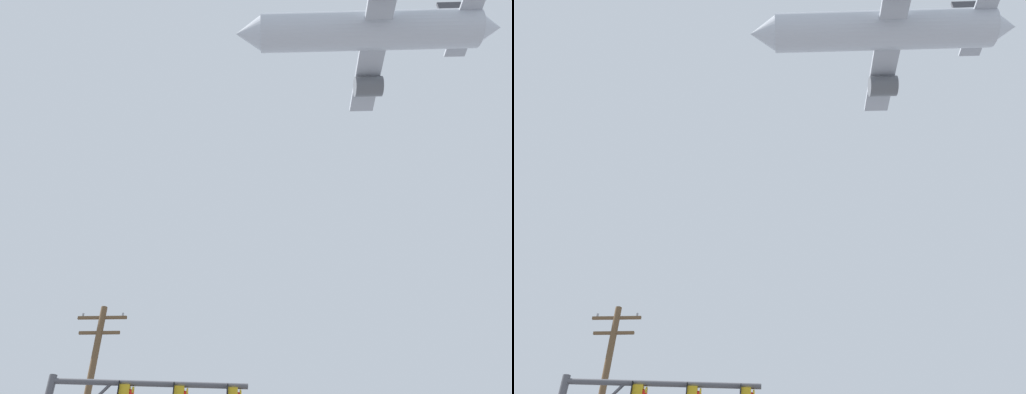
{
  "view_description": "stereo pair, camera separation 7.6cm",
  "coord_description": "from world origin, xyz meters",
  "views": [
    {
      "loc": [
        0.56,
        -5.57,
        1.61
      ],
      "look_at": [
        0.09,
        12.96,
        15.38
      ],
      "focal_mm": 34.72,
      "sensor_mm": 36.0,
      "label": 1
    },
    {
      "loc": [
        0.63,
        -5.57,
        1.61
      ],
      "look_at": [
        0.09,
        12.96,
        15.38
      ],
      "focal_mm": 34.72,
      "sensor_mm": 36.0,
      "label": 2
    }
  ],
  "objects": [
    {
      "name": "airplane",
      "position": [
        9.96,
        21.32,
        39.87
      ],
      "size": [
        23.64,
        18.27,
        6.49
      ],
      "color": "#B7BCC6"
    }
  ]
}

